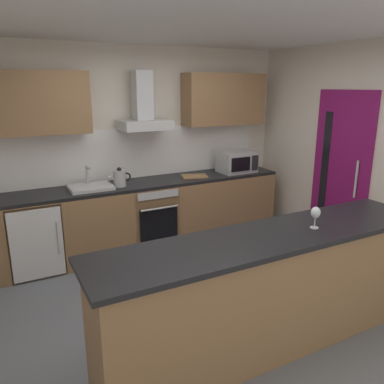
{
  "coord_description": "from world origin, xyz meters",
  "views": [
    {
      "loc": [
        -1.72,
        -2.9,
        2.1
      ],
      "look_at": [
        0.03,
        0.43,
        1.05
      ],
      "focal_mm": 35.93,
      "sensor_mm": 36.0,
      "label": 1
    }
  ],
  "objects_px": {
    "sink": "(90,187)",
    "wine_glass": "(316,213)",
    "kettle": "(120,178)",
    "refrigerator": "(34,236)",
    "range_hood": "(144,111)",
    "oven": "(150,214)",
    "microwave": "(237,162)",
    "chopping_board": "(194,176)"
  },
  "relations": [
    {
      "from": "sink",
      "to": "wine_glass",
      "type": "height_order",
      "value": "wine_glass"
    },
    {
      "from": "sink",
      "to": "kettle",
      "type": "height_order",
      "value": "sink"
    },
    {
      "from": "sink",
      "to": "wine_glass",
      "type": "xyz_separation_m",
      "value": [
        1.22,
        -2.4,
        0.19
      ]
    },
    {
      "from": "wine_glass",
      "to": "sink",
      "type": "bearing_deg",
      "value": 116.87
    },
    {
      "from": "refrigerator",
      "to": "wine_glass",
      "type": "bearing_deg",
      "value": -51.48
    },
    {
      "from": "range_hood",
      "to": "kettle",
      "type": "bearing_deg",
      "value": -157.83
    },
    {
      "from": "refrigerator",
      "to": "wine_glass",
      "type": "relative_size",
      "value": 4.78
    },
    {
      "from": "oven",
      "to": "microwave",
      "type": "height_order",
      "value": "microwave"
    },
    {
      "from": "range_hood",
      "to": "chopping_board",
      "type": "distance_m",
      "value": 1.1
    },
    {
      "from": "sink",
      "to": "microwave",
      "type": "bearing_deg",
      "value": -1.07
    },
    {
      "from": "microwave",
      "to": "kettle",
      "type": "relative_size",
      "value": 1.73
    },
    {
      "from": "refrigerator",
      "to": "microwave",
      "type": "relative_size",
      "value": 1.7
    },
    {
      "from": "range_hood",
      "to": "refrigerator",
      "type": "bearing_deg",
      "value": -174.74
    },
    {
      "from": "kettle",
      "to": "chopping_board",
      "type": "distance_m",
      "value": 1.05
    },
    {
      "from": "oven",
      "to": "microwave",
      "type": "distance_m",
      "value": 1.45
    },
    {
      "from": "microwave",
      "to": "chopping_board",
      "type": "height_order",
      "value": "microwave"
    },
    {
      "from": "microwave",
      "to": "kettle",
      "type": "xyz_separation_m",
      "value": [
        -1.73,
        -0.01,
        -0.04
      ]
    },
    {
      "from": "kettle",
      "to": "range_hood",
      "type": "xyz_separation_m",
      "value": [
        0.4,
        0.16,
        0.78
      ]
    },
    {
      "from": "refrigerator",
      "to": "microwave",
      "type": "height_order",
      "value": "microwave"
    },
    {
      "from": "sink",
      "to": "wine_glass",
      "type": "relative_size",
      "value": 2.81
    },
    {
      "from": "refrigerator",
      "to": "wine_glass",
      "type": "distance_m",
      "value": 3.13
    },
    {
      "from": "range_hood",
      "to": "microwave",
      "type": "bearing_deg",
      "value": -6.76
    },
    {
      "from": "wine_glass",
      "to": "chopping_board",
      "type": "relative_size",
      "value": 0.52
    },
    {
      "from": "oven",
      "to": "refrigerator",
      "type": "height_order",
      "value": "oven"
    },
    {
      "from": "refrigerator",
      "to": "range_hood",
      "type": "xyz_separation_m",
      "value": [
        1.44,
        0.13,
        1.36
      ]
    },
    {
      "from": "wine_glass",
      "to": "chopping_board",
      "type": "xyz_separation_m",
      "value": [
        0.18,
        2.37,
        -0.21
      ]
    },
    {
      "from": "sink",
      "to": "wine_glass",
      "type": "bearing_deg",
      "value": -63.13
    },
    {
      "from": "refrigerator",
      "to": "kettle",
      "type": "distance_m",
      "value": 1.19
    },
    {
      "from": "microwave",
      "to": "sink",
      "type": "relative_size",
      "value": 1.0
    },
    {
      "from": "sink",
      "to": "kettle",
      "type": "xyz_separation_m",
      "value": [
        0.35,
        -0.04,
        0.08
      ]
    },
    {
      "from": "microwave",
      "to": "wine_glass",
      "type": "bearing_deg",
      "value": -110.03
    },
    {
      "from": "microwave",
      "to": "chopping_board",
      "type": "xyz_separation_m",
      "value": [
        -0.69,
        0.0,
        -0.14
      ]
    },
    {
      "from": "refrigerator",
      "to": "oven",
      "type": "bearing_deg",
      "value": 0.11
    },
    {
      "from": "kettle",
      "to": "microwave",
      "type": "bearing_deg",
      "value": 0.19
    },
    {
      "from": "sink",
      "to": "oven",
      "type": "bearing_deg",
      "value": -0.84
    },
    {
      "from": "refrigerator",
      "to": "range_hood",
      "type": "height_order",
      "value": "range_hood"
    },
    {
      "from": "oven",
      "to": "refrigerator",
      "type": "xyz_separation_m",
      "value": [
        -1.44,
        -0.0,
        -0.03
      ]
    },
    {
      "from": "oven",
      "to": "sink",
      "type": "distance_m",
      "value": 0.89
    },
    {
      "from": "sink",
      "to": "kettle",
      "type": "distance_m",
      "value": 0.36
    },
    {
      "from": "microwave",
      "to": "kettle",
      "type": "distance_m",
      "value": 1.73
    },
    {
      "from": "microwave",
      "to": "range_hood",
      "type": "bearing_deg",
      "value": 173.24
    },
    {
      "from": "oven",
      "to": "chopping_board",
      "type": "xyz_separation_m",
      "value": [
        0.64,
        -0.02,
        0.45
      ]
    }
  ]
}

